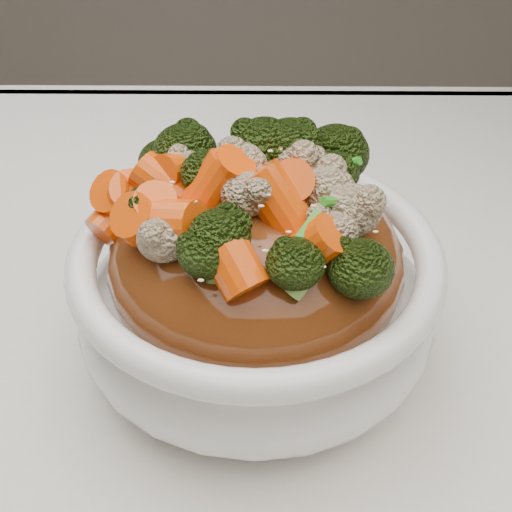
# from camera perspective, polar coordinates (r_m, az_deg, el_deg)

# --- Properties ---
(tablecloth) EXTENTS (1.20, 0.80, 0.04)m
(tablecloth) POSITION_cam_1_polar(r_m,az_deg,el_deg) (0.44, -0.65, -12.28)
(tablecloth) COLOR white
(tablecloth) RESTS_ON dining_table
(bowl) EXTENTS (0.25, 0.25, 0.08)m
(bowl) POSITION_cam_1_polar(r_m,az_deg,el_deg) (0.42, -0.00, -3.36)
(bowl) COLOR white
(bowl) RESTS_ON tablecloth
(sauce_base) EXTENTS (0.20, 0.20, 0.09)m
(sauce_base) POSITION_cam_1_polar(r_m,az_deg,el_deg) (0.40, -0.00, -0.32)
(sauce_base) COLOR #612D10
(sauce_base) RESTS_ON bowl
(carrots) EXTENTS (0.20, 0.20, 0.05)m
(carrots) POSITION_cam_1_polar(r_m,az_deg,el_deg) (0.37, -0.00, 7.03)
(carrots) COLOR #F14F07
(carrots) RESTS_ON sauce_base
(broccoli) EXTENTS (0.20, 0.20, 0.04)m
(broccoli) POSITION_cam_1_polar(r_m,az_deg,el_deg) (0.37, -0.00, 6.91)
(broccoli) COLOR black
(broccoli) RESTS_ON sauce_base
(cauliflower) EXTENTS (0.20, 0.20, 0.04)m
(cauliflower) POSITION_cam_1_polar(r_m,az_deg,el_deg) (0.37, -0.00, 6.65)
(cauliflower) COLOR tan
(cauliflower) RESTS_ON sauce_base
(scallions) EXTENTS (0.15, 0.15, 0.02)m
(scallions) POSITION_cam_1_polar(r_m,az_deg,el_deg) (0.37, -0.00, 7.16)
(scallions) COLOR #309322
(scallions) RESTS_ON sauce_base
(sesame_seeds) EXTENTS (0.18, 0.18, 0.01)m
(sesame_seeds) POSITION_cam_1_polar(r_m,az_deg,el_deg) (0.37, -0.00, 7.16)
(sesame_seeds) COLOR beige
(sesame_seeds) RESTS_ON sauce_base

